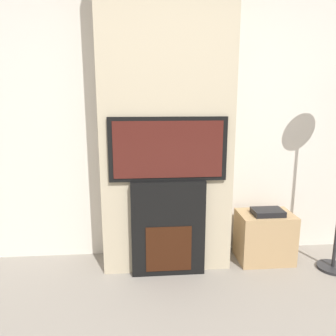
% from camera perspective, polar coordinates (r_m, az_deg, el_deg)
% --- Properties ---
extents(wall_back, '(6.00, 0.06, 2.70)m').
position_cam_1_polar(wall_back, '(3.04, -0.70, 9.44)').
color(wall_back, silver).
rests_on(wall_back, ground_plane).
extents(chimney_breast, '(1.11, 0.39, 2.70)m').
position_cam_1_polar(chimney_breast, '(2.82, -0.35, 9.21)').
color(chimney_breast, '#BCAD8E').
rests_on(chimney_breast, ground_plane).
extents(fireplace, '(0.62, 0.15, 0.83)m').
position_cam_1_polar(fireplace, '(2.83, 0.00, -10.35)').
color(fireplace, black).
rests_on(fireplace, ground_plane).
extents(television, '(0.96, 0.07, 0.52)m').
position_cam_1_polar(television, '(2.64, 0.01, 3.30)').
color(television, black).
rests_on(television, fireplace).
extents(media_stand, '(0.49, 0.35, 0.51)m').
position_cam_1_polar(media_stand, '(3.23, 16.47, -11.29)').
color(media_stand, tan).
rests_on(media_stand, ground_plane).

